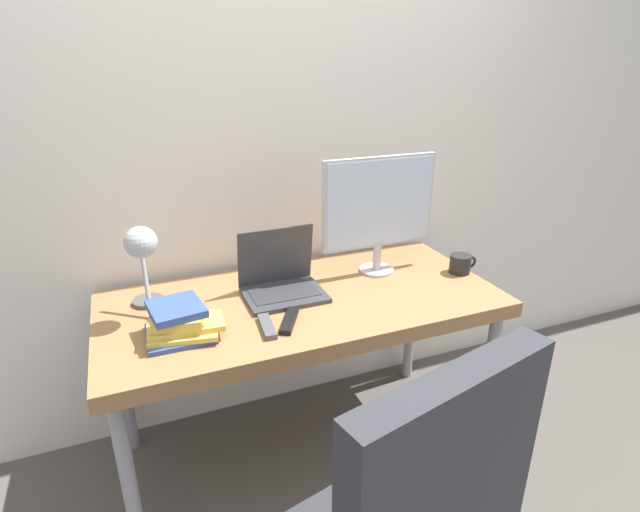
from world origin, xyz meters
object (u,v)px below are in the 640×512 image
at_px(monitor, 379,207).
at_px(book_stack, 180,322).
at_px(desk_lamp, 142,252).
at_px(laptop, 281,281).
at_px(mug, 461,264).

bearing_deg(monitor, book_stack, -164.85).
bearing_deg(desk_lamp, laptop, -0.42).
distance_m(desk_lamp, mug, 1.30).
xyz_separation_m(book_stack, mug, (1.20, 0.08, -0.01)).
bearing_deg(book_stack, mug, 3.97).
xyz_separation_m(laptop, desk_lamp, (-0.50, 0.00, 0.20)).
xyz_separation_m(monitor, mug, (0.33, -0.15, -0.25)).
bearing_deg(book_stack, desk_lamp, 114.78).
xyz_separation_m(laptop, book_stack, (-0.41, -0.18, -0.00)).
distance_m(laptop, book_stack, 0.45).
relative_size(laptop, mug, 2.38).
bearing_deg(desk_lamp, book_stack, -65.22).
relative_size(desk_lamp, book_stack, 1.33).
height_order(monitor, book_stack, monitor).
bearing_deg(desk_lamp, mug, -4.47).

